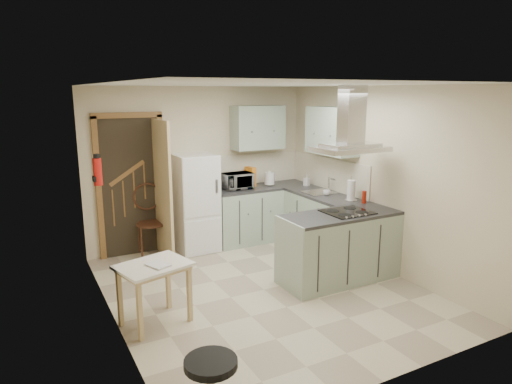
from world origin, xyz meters
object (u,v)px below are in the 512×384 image
extractor_hood (350,149)px  bentwood_chair (151,224)px  drop_leaf_table (155,294)px  peninsula (340,247)px  microwave (238,181)px  fridge (196,203)px

extractor_hood → bentwood_chair: size_ratio=0.91×
drop_leaf_table → bentwood_chair: (0.54, 2.07, 0.16)m
peninsula → extractor_hood: size_ratio=1.72×
extractor_hood → microwave: 2.18m
fridge → extractor_hood: size_ratio=1.67×
extractor_hood → drop_leaf_table: (-2.55, -0.01, -1.39)m
drop_leaf_table → extractor_hood: bearing=-15.1°
microwave → bentwood_chair: bearing=176.0°
peninsula → microwave: (-0.51, 1.98, 0.58)m
fridge → microwave: bearing=-0.3°
extractor_hood → microwave: bearing=107.1°
extractor_hood → microwave: (-0.61, 1.98, -0.69)m
extractor_hood → drop_leaf_table: extractor_hood is taller
fridge → peninsula: (1.22, -1.98, -0.30)m
drop_leaf_table → bentwood_chair: bearing=60.0°
peninsula → drop_leaf_table: (-2.45, -0.01, -0.12)m
fridge → bentwood_chair: bearing=173.1°
fridge → extractor_hood: extractor_hood is taller
peninsula → bentwood_chair: size_ratio=1.58×
bentwood_chair → drop_leaf_table: bearing=-97.7°
extractor_hood → fridge: bearing=123.8°
bentwood_chair → microwave: size_ratio=2.13×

